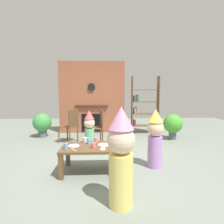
{
  "coord_description": "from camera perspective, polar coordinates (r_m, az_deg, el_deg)",
  "views": [
    {
      "loc": [
        -0.02,
        -3.47,
        1.33
      ],
      "look_at": [
        0.15,
        0.4,
        0.93
      ],
      "focal_mm": 28.45,
      "sensor_mm": 36.0,
      "label": 1
    }
  ],
  "objects": [
    {
      "name": "paper_plate_rear",
      "position": [
        3.12,
        -2.6,
        -10.49
      ],
      "size": [
        0.21,
        0.21,
        0.01
      ],
      "primitive_type": "cylinder",
      "color": "white",
      "rests_on": "coffee_table"
    },
    {
      "name": "bookshelf",
      "position": [
        6.02,
        9.85,
        1.73
      ],
      "size": [
        0.9,
        0.28,
        1.9
      ],
      "color": "brown",
      "rests_on": "ground_plane"
    },
    {
      "name": "child_in_pink",
      "position": [
        3.3,
        13.7,
        -7.74
      ],
      "size": [
        0.29,
        0.29,
        1.06
      ],
      "rotation": [
        0.0,
        0.0,
        -3.03
      ],
      "color": "#B27FCC",
      "rests_on": "ground_plane"
    },
    {
      "name": "dining_chair_left",
      "position": [
        4.95,
        -13.07,
        -3.73
      ],
      "size": [
        0.54,
        0.54,
        0.9
      ],
      "rotation": [
        0.0,
        0.0,
        2.67
      ],
      "color": "brown",
      "rests_on": "ground_plane"
    },
    {
      "name": "paper_cup_far_left",
      "position": [
        2.98,
        -5.92,
        -10.57
      ],
      "size": [
        0.08,
        0.08,
        0.09
      ],
      "primitive_type": "cylinder",
      "color": "#E5666B",
      "rests_on": "coffee_table"
    },
    {
      "name": "table_fork",
      "position": [
        2.93,
        -12.2,
        -11.79
      ],
      "size": [
        0.11,
        0.12,
        0.01
      ],
      "primitive_type": "cube",
      "rotation": [
        0.0,
        0.0,
        2.28
      ],
      "color": "silver",
      "rests_on": "coffee_table"
    },
    {
      "name": "paper_cup_near_right",
      "position": [
        3.21,
        -7.41,
        -9.24
      ],
      "size": [
        0.07,
        0.07,
        0.1
      ],
      "primitive_type": "cylinder",
      "color": "#669EE0",
      "rests_on": "coffee_table"
    },
    {
      "name": "paper_cup_center",
      "position": [
        3.3,
        -8.6,
        -8.91
      ],
      "size": [
        0.07,
        0.07,
        0.09
      ],
      "primitive_type": "cylinder",
      "color": "silver",
      "rests_on": "coffee_table"
    },
    {
      "name": "paper_cup_near_left",
      "position": [
        3.01,
        -14.59,
        -10.51
      ],
      "size": [
        0.06,
        0.06,
        0.09
      ],
      "primitive_type": "cylinder",
      "color": "#669EE0",
      "rests_on": "coffee_table"
    },
    {
      "name": "paper_plate_front",
      "position": [
        3.13,
        -12.17,
        -10.55
      ],
      "size": [
        0.19,
        0.19,
        0.01
      ],
      "primitive_type": "cylinder",
      "color": "white",
      "rests_on": "coffee_table"
    },
    {
      "name": "coffee_table",
      "position": [
        3.11,
        -6.78,
        -12.12
      ],
      "size": [
        0.98,
        0.64,
        0.44
      ],
      "color": "brown",
      "rests_on": "ground_plane"
    },
    {
      "name": "brick_fireplace_feature",
      "position": [
        6.08,
        -6.43,
        4.61
      ],
      "size": [
        2.2,
        0.28,
        2.4
      ],
      "color": "#935138",
      "rests_on": "ground_plane"
    },
    {
      "name": "child_by_the_chairs",
      "position": [
        4.27,
        -7.27,
        -5.37
      ],
      "size": [
        0.26,
        0.26,
        0.94
      ],
      "rotation": [
        0.0,
        0.0,
        -1.47
      ],
      "color": "#66B27F",
      "rests_on": "ground_plane"
    },
    {
      "name": "birthday_cake_slice",
      "position": [
        2.9,
        -3.04,
        -11.16
      ],
      "size": [
        0.1,
        0.1,
        0.07
      ],
      "primitive_type": "cone",
      "color": "#EAC68C",
      "rests_on": "coffee_table"
    },
    {
      "name": "paper_cup_far_right",
      "position": [
        3.27,
        -5.18,
        -9.01
      ],
      "size": [
        0.06,
        0.06,
        0.09
      ],
      "primitive_type": "cylinder",
      "color": "#E5666B",
      "rests_on": "coffee_table"
    },
    {
      "name": "ground_plane",
      "position": [
        3.72,
        -2.11,
        -15.04
      ],
      "size": [
        12.0,
        12.0,
        0.0
      ],
      "primitive_type": "plane",
      "color": "gray"
    },
    {
      "name": "dining_chair_middle",
      "position": [
        4.67,
        -4.48,
        -4.18
      ],
      "size": [
        0.46,
        0.46,
        0.9
      ],
      "rotation": [
        0.0,
        0.0,
        3.29
      ],
      "color": "brown",
      "rests_on": "ground_plane"
    },
    {
      "name": "child_with_cone_hat",
      "position": [
        2.12,
        2.91,
        -13.48
      ],
      "size": [
        0.33,
        0.33,
        1.19
      ],
      "rotation": [
        0.0,
        0.0,
        1.98
      ],
      "color": "#E0CC66",
      "rests_on": "ground_plane"
    },
    {
      "name": "potted_plant_short",
      "position": [
        5.84,
        -21.53,
        -3.41
      ],
      "size": [
        0.55,
        0.55,
        0.73
      ],
      "color": "#4C5660",
      "rests_on": "ground_plane"
    },
    {
      "name": "potted_plant_tall",
      "position": [
        5.46,
        18.97,
        -3.76
      ],
      "size": [
        0.54,
        0.54,
        0.73
      ],
      "color": "#4C5660",
      "rests_on": "ground_plane"
    }
  ]
}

